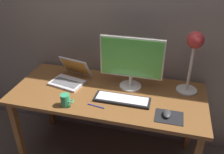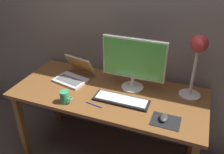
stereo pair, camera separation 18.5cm
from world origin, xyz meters
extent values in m
cube|color=gray|center=(0.00, 0.40, 1.30)|extent=(4.80, 0.06, 2.60)
cube|color=brown|center=(0.00, 0.00, 0.72)|extent=(1.60, 0.70, 0.03)
cube|color=brown|center=(-0.74, -0.29, 0.35)|extent=(0.05, 0.05, 0.71)
cube|color=brown|center=(-0.74, 0.29, 0.35)|extent=(0.05, 0.05, 0.71)
cube|color=brown|center=(0.74, 0.29, 0.35)|extent=(0.05, 0.05, 0.71)
cylinder|color=silver|center=(0.17, 0.13, 0.75)|extent=(0.19, 0.19, 0.01)
cylinder|color=silver|center=(0.17, 0.13, 0.80)|extent=(0.03, 0.03, 0.09)
cube|color=silver|center=(0.17, 0.13, 1.02)|extent=(0.52, 0.03, 0.34)
cube|color=#59C64C|center=(0.17, 0.11, 1.02)|extent=(0.50, 0.00, 0.32)
cube|color=black|center=(0.14, -0.09, 0.75)|extent=(0.44, 0.14, 0.02)
cube|color=silver|center=(0.14, -0.09, 0.76)|extent=(0.40, 0.11, 0.01)
cube|color=silver|center=(-0.38, 0.04, 0.75)|extent=(0.32, 0.25, 0.02)
cube|color=slate|center=(-0.38, 0.02, 0.76)|extent=(0.26, 0.16, 0.00)
cube|color=silver|center=(-0.35, 0.18, 0.85)|extent=(0.30, 0.16, 0.18)
cube|color=gold|center=(-0.35, 0.18, 0.85)|extent=(0.26, 0.14, 0.15)
cylinder|color=beige|center=(0.64, 0.19, 0.75)|extent=(0.17, 0.17, 0.01)
cylinder|color=silver|center=(0.64, 0.19, 0.96)|extent=(0.02, 0.02, 0.41)
sphere|color=#BF3333|center=(0.64, 0.19, 1.19)|extent=(0.13, 0.13, 0.13)
sphere|color=#FFEAB2|center=(0.64, 0.18, 1.16)|extent=(0.05, 0.05, 0.05)
cube|color=black|center=(0.51, -0.20, 0.74)|extent=(0.20, 0.16, 0.00)
ellipsoid|color=#38383A|center=(0.50, -0.19, 0.76)|extent=(0.06, 0.10, 0.03)
cylinder|color=#339966|center=(-0.26, -0.26, 0.79)|extent=(0.07, 0.07, 0.10)
torus|color=#339966|center=(-0.21, -0.26, 0.79)|extent=(0.05, 0.05, 0.01)
cylinder|color=#2633A5|center=(-0.03, -0.21, 0.74)|extent=(0.14, 0.03, 0.01)
camera|label=1|loc=(0.45, -1.61, 1.84)|focal=38.42mm
camera|label=2|loc=(0.63, -1.55, 1.84)|focal=38.42mm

